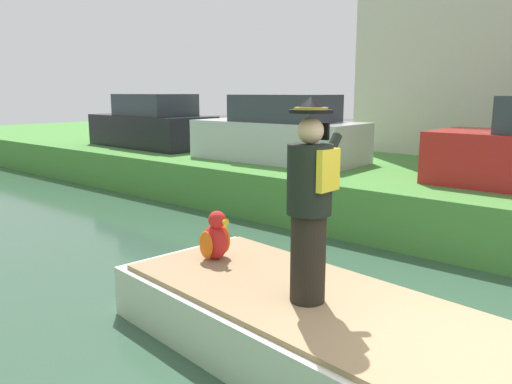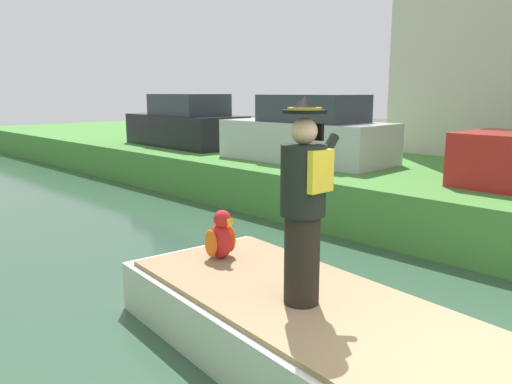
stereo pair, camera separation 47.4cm
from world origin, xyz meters
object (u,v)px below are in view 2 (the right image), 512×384
Objects in this scene: parked_car_silver at (307,133)px; parked_car_dark at (186,124)px; boat at (303,327)px; person_pirate at (304,203)px; parrot_plush at (221,237)px.

parked_car_silver is 4.65m from parked_car_dark.
boat is 1.24m from person_pirate.
parked_car_dark reaches higher than parrot_plush.
parrot_plush is (0.29, 1.49, -0.68)m from person_pirate.
boat is 1.53m from parrot_plush.
parrot_plush is (0.17, 1.42, 0.55)m from boat.
boat is at bearing -120.49° from parked_car_dark.
parrot_plush is at bearing -148.62° from parked_car_silver.
parked_car_dark is (0.00, 4.65, 0.00)m from parked_car_silver.
person_pirate is 3.25× the size of parrot_plush.
boat is 2.36× the size of person_pirate.
boat is at bearing -139.67° from parked_car_silver.
parrot_plush is 0.14× the size of parked_car_silver.
boat is at bearing -97.05° from parrot_plush.
parked_car_dark is (5.59, 9.36, 0.02)m from person_pirate.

